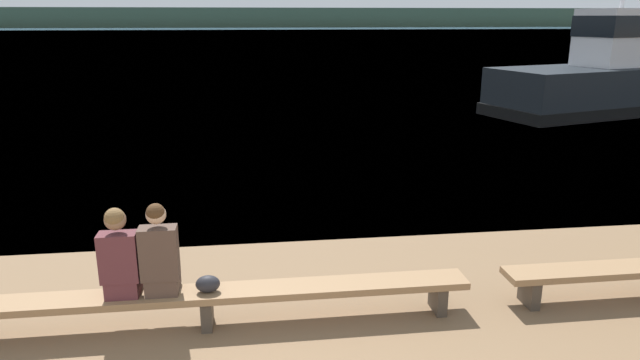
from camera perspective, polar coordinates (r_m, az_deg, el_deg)
water_surface at (r=128.15m, az=-7.87°, el=14.36°), size 240.00×240.00×0.00m
far_shoreline at (r=201.84m, az=-7.86°, el=15.80°), size 600.00×12.00×6.33m
bench_main at (r=6.51m, az=-11.31°, el=-11.44°), size 5.90×0.41×0.43m
person_left at (r=6.42m, az=-19.41°, el=-7.28°), size 0.40×0.41×1.01m
person_right at (r=6.34m, az=-15.74°, el=-7.19°), size 0.40×0.40×1.04m
shopping_bag at (r=6.41m, az=-11.15°, el=-10.16°), size 0.26×0.18×0.19m
tugboat_red at (r=23.29m, az=27.07°, el=8.90°), size 9.64×5.50×6.18m
bench_segment_right at (r=7.72m, az=26.37°, el=-8.49°), size 2.42×0.41×0.43m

